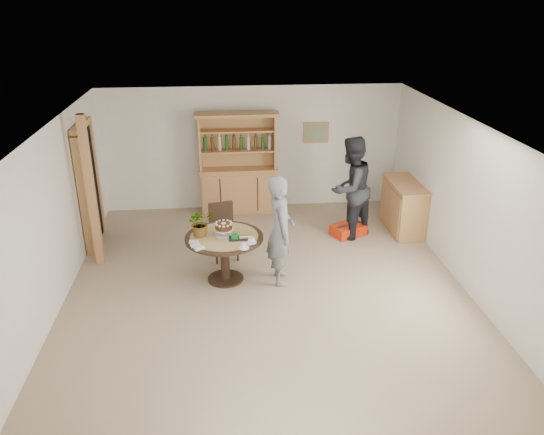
{
  "coord_description": "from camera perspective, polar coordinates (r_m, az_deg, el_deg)",
  "views": [
    {
      "loc": [
        -0.61,
        -6.91,
        4.2
      ],
      "look_at": [
        0.1,
        0.38,
        1.05
      ],
      "focal_mm": 35.0,
      "sensor_mm": 36.0,
      "label": 1
    }
  ],
  "objects": [
    {
      "name": "napkins",
      "position": [
        7.82,
        -8.16,
        -2.97
      ],
      "size": [
        0.24,
        0.33,
        0.03
      ],
      "color": "white",
      "rests_on": "dining_table"
    },
    {
      "name": "ground",
      "position": [
        8.1,
        -0.47,
        -7.94
      ],
      "size": [
        7.0,
        7.0,
        0.0
      ],
      "primitive_type": "plane",
      "color": "tan",
      "rests_on": "ground"
    },
    {
      "name": "gift_tray",
      "position": [
        7.97,
        -3.63,
        -2.13
      ],
      "size": [
        0.3,
        0.2,
        0.08
      ],
      "color": "black",
      "rests_on": "dining_table"
    },
    {
      "name": "birthday_cake",
      "position": [
        8.09,
        -5.21,
        -1.04
      ],
      "size": [
        0.3,
        0.3,
        0.2
      ],
      "color": "white",
      "rests_on": "dining_table"
    },
    {
      "name": "doorway",
      "position": [
        9.71,
        -19.16,
        3.37
      ],
      "size": [
        0.13,
        1.1,
        2.18
      ],
      "color": "black",
      "rests_on": "ground"
    },
    {
      "name": "dining_table",
      "position": [
        8.16,
        -5.14,
        -2.97
      ],
      "size": [
        1.2,
        1.2,
        0.76
      ],
      "color": "black",
      "rests_on": "ground"
    },
    {
      "name": "teen_boy",
      "position": [
        8.0,
        0.9,
        -1.38
      ],
      "size": [
        0.43,
        0.64,
        1.72
      ],
      "primitive_type": "imported",
      "rotation": [
        0.0,
        0.0,
        1.6
      ],
      "color": "slate",
      "rests_on": "ground"
    },
    {
      "name": "sideboard",
      "position": [
        10.22,
        13.97,
        1.16
      ],
      "size": [
        0.54,
        1.26,
        0.94
      ],
      "color": "#B2854B",
      "rests_on": "ground"
    },
    {
      "name": "room_shell",
      "position": [
        7.36,
        -0.5,
        3.76
      ],
      "size": [
        6.04,
        7.04,
        2.52
      ],
      "color": "white",
      "rests_on": "ground"
    },
    {
      "name": "dining_chair",
      "position": [
        8.94,
        -5.31,
        -1.03
      ],
      "size": [
        0.5,
        0.5,
        0.95
      ],
      "rotation": [
        0.0,
        0.0,
        0.22
      ],
      "color": "black",
      "rests_on": "ground"
    },
    {
      "name": "coffee_cup_b",
      "position": [
        7.68,
        -3.05,
        -3.09
      ],
      "size": [
        0.15,
        0.15,
        0.08
      ],
      "color": "white",
      "rests_on": "dining_table"
    },
    {
      "name": "red_suitcase",
      "position": [
        9.95,
        8.19,
        -1.32
      ],
      "size": [
        0.71,
        0.61,
        0.21
      ],
      "rotation": [
        0.0,
        0.0,
        0.43
      ],
      "color": "red",
      "rests_on": "ground"
    },
    {
      "name": "pine_post",
      "position": [
        8.88,
        -18.88,
        2.57
      ],
      "size": [
        0.12,
        0.12,
        2.5
      ],
      "primitive_type": "cube",
      "color": "tan",
      "rests_on": "ground"
    },
    {
      "name": "flower_vase",
      "position": [
        8.06,
        -7.72,
        -0.57
      ],
      "size": [
        0.47,
        0.44,
        0.42
      ],
      "primitive_type": "imported",
      "rotation": [
        0.0,
        0.0,
        0.35
      ],
      "color": "#3F7233",
      "rests_on": "dining_table"
    },
    {
      "name": "coffee_cup_a",
      "position": [
        7.83,
        -2.23,
        -2.48
      ],
      "size": [
        0.15,
        0.15,
        0.09
      ],
      "color": "white",
      "rests_on": "dining_table"
    },
    {
      "name": "hutch",
      "position": [
        10.74,
        -3.64,
        4.14
      ],
      "size": [
        1.62,
        0.54,
        2.04
      ],
      "color": "#B2854B",
      "rests_on": "ground"
    },
    {
      "name": "adult_person",
      "position": [
        9.58,
        8.42,
        3.14
      ],
      "size": [
        1.16,
        1.13,
        1.88
      ],
      "primitive_type": "imported",
      "rotation": [
        0.0,
        0.0,
        3.81
      ],
      "color": "black",
      "rests_on": "ground"
    }
  ]
}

